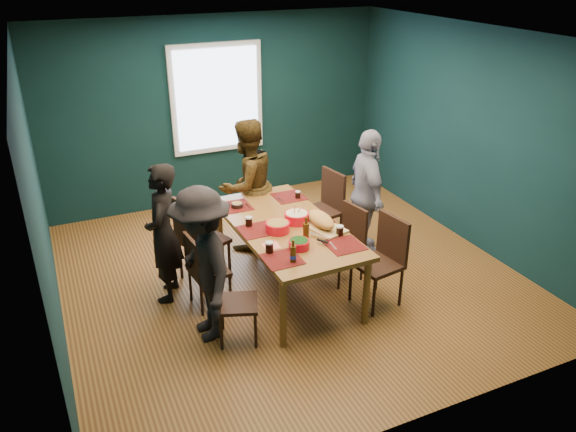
# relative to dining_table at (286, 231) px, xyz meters

# --- Properties ---
(room) EXTENTS (5.01, 5.01, 2.71)m
(room) POSITION_rel_dining_table_xyz_m (0.14, 0.51, 0.66)
(room) COLOR olive
(room) RESTS_ON ground
(dining_table) EXTENTS (1.08, 2.09, 0.79)m
(dining_table) POSITION_rel_dining_table_xyz_m (0.00, 0.00, 0.00)
(dining_table) COLOR olive
(dining_table) RESTS_ON floor
(chair_left_far) EXTENTS (0.59, 0.59, 1.03)m
(chair_left_far) POSITION_rel_dining_table_xyz_m (-0.86, 0.52, -0.11)
(chair_left_far) COLOR black
(chair_left_far) RESTS_ON floor
(chair_left_mid) EXTENTS (0.41, 0.41, 0.84)m
(chair_left_mid) POSITION_rel_dining_table_xyz_m (-0.95, 0.02, -0.23)
(chair_left_mid) COLOR black
(chair_left_mid) RESTS_ON floor
(chair_left_near) EXTENTS (0.48, 0.48, 0.84)m
(chair_left_near) POSITION_rel_dining_table_xyz_m (-0.88, -0.64, -0.22)
(chair_left_near) COLOR black
(chair_left_near) RESTS_ON floor
(chair_right_far) EXTENTS (0.51, 0.51, 0.98)m
(chair_right_far) POSITION_rel_dining_table_xyz_m (0.89, 0.75, -0.14)
(chair_right_far) COLOR black
(chair_right_far) RESTS_ON floor
(chair_right_mid) EXTENTS (0.46, 0.46, 0.88)m
(chair_right_mid) POSITION_rel_dining_table_xyz_m (0.74, -0.07, -0.20)
(chair_right_mid) COLOR black
(chair_right_mid) RESTS_ON floor
(chair_right_near) EXTENTS (0.50, 0.50, 0.97)m
(chair_right_near) POSITION_rel_dining_table_xyz_m (0.84, -0.66, -0.14)
(chair_right_near) COLOR black
(chair_right_near) RESTS_ON floor
(person_far_left) EXTENTS (0.55, 0.66, 1.54)m
(person_far_left) POSITION_rel_dining_table_xyz_m (-1.25, 0.37, 0.06)
(person_far_left) COLOR black
(person_far_left) RESTS_ON floor
(person_back) EXTENTS (0.98, 0.88, 1.67)m
(person_back) POSITION_rel_dining_table_xyz_m (-0.03, 1.11, 0.12)
(person_back) COLOR black
(person_back) RESTS_ON floor
(person_right) EXTENTS (0.58, 1.00, 1.60)m
(person_right) POSITION_rel_dining_table_xyz_m (1.23, 0.34, 0.09)
(person_right) COLOR white
(person_right) RESTS_ON floor
(person_near_left) EXTENTS (0.59, 1.02, 1.56)m
(person_near_left) POSITION_rel_dining_table_xyz_m (-1.06, -0.46, 0.07)
(person_near_left) COLOR black
(person_near_left) RESTS_ON floor
(bowl_salad) EXTENTS (0.26, 0.26, 0.11)m
(bowl_salad) POSITION_rel_dining_table_xyz_m (-0.15, -0.11, 0.13)
(bowl_salad) COLOR red
(bowl_salad) RESTS_ON dining_table
(bowl_dumpling) EXTENTS (0.27, 0.27, 0.25)m
(bowl_dumpling) POSITION_rel_dining_table_xyz_m (0.13, 0.01, 0.13)
(bowl_dumpling) COLOR red
(bowl_dumpling) RESTS_ON dining_table
(bowl_herbs) EXTENTS (0.21, 0.21, 0.09)m
(bowl_herbs) POSITION_rel_dining_table_xyz_m (-0.10, -0.54, 0.12)
(bowl_herbs) COLOR red
(bowl_herbs) RESTS_ON dining_table
(cutting_board) EXTENTS (0.43, 0.73, 0.16)m
(cutting_board) POSITION_rel_dining_table_xyz_m (0.32, -0.21, 0.15)
(cutting_board) COLOR #DBB876
(cutting_board) RESTS_ON dining_table
(small_bowl) EXTENTS (0.14, 0.14, 0.06)m
(small_bowl) POSITION_rel_dining_table_xyz_m (-0.33, 0.64, 0.10)
(small_bowl) COLOR black
(small_bowl) RESTS_ON dining_table
(beer_bottle_a) EXTENTS (0.06, 0.06, 0.23)m
(beer_bottle_a) POSITION_rel_dining_table_xyz_m (-0.26, -0.76, 0.16)
(beer_bottle_a) COLOR #472C0C
(beer_bottle_a) RESTS_ON dining_table
(beer_bottle_b) EXTENTS (0.06, 0.06, 0.25)m
(beer_bottle_b) POSITION_rel_dining_table_xyz_m (0.05, -0.39, 0.17)
(beer_bottle_b) COLOR #472C0C
(beer_bottle_b) RESTS_ON dining_table
(cola_glass_a) EXTENTS (0.08, 0.08, 0.12)m
(cola_glass_a) POSITION_rel_dining_table_xyz_m (-0.40, -0.50, 0.14)
(cola_glass_a) COLOR black
(cola_glass_a) RESTS_ON dining_table
(cola_glass_b) EXTENTS (0.08, 0.08, 0.11)m
(cola_glass_b) POSITION_rel_dining_table_xyz_m (0.40, -0.46, 0.13)
(cola_glass_b) COLOR black
(cola_glass_b) RESTS_ON dining_table
(cola_glass_c) EXTENTS (0.06, 0.06, 0.09)m
(cola_glass_c) POSITION_rel_dining_table_xyz_m (0.42, 0.60, 0.12)
(cola_glass_c) COLOR black
(cola_glass_c) RESTS_ON dining_table
(cola_glass_d) EXTENTS (0.08, 0.08, 0.11)m
(cola_glass_d) POSITION_rel_dining_table_xyz_m (-0.37, 0.13, 0.13)
(cola_glass_d) COLOR black
(cola_glass_d) RESTS_ON dining_table
(napkin_a) EXTENTS (0.15, 0.15, 0.00)m
(napkin_a) POSITION_rel_dining_table_xyz_m (0.40, 0.11, 0.08)
(napkin_a) COLOR #F17965
(napkin_a) RESTS_ON dining_table
(napkin_b) EXTENTS (0.17, 0.17, 0.00)m
(napkin_b) POSITION_rel_dining_table_xyz_m (-0.33, -0.38, 0.08)
(napkin_b) COLOR #F17965
(napkin_b) RESTS_ON dining_table
(napkin_c) EXTENTS (0.20, 0.20, 0.00)m
(napkin_c) POSITION_rel_dining_table_xyz_m (0.35, -0.75, 0.08)
(napkin_c) COLOR #F17965
(napkin_c) RESTS_ON dining_table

